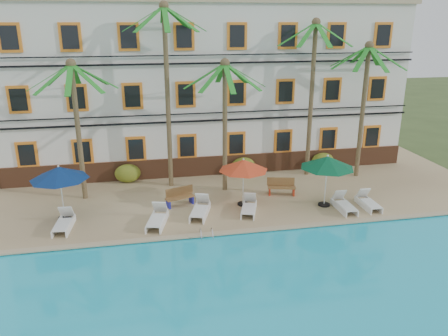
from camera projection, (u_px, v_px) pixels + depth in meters
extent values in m
plane|color=#384C23|center=(237.00, 228.00, 20.56)|extent=(100.00, 100.00, 0.00)
cube|color=tan|center=(218.00, 188.00, 25.17)|extent=(30.00, 12.00, 0.25)
cube|color=#1CB5D4|center=(284.00, 322.00, 14.02)|extent=(26.00, 12.00, 0.20)
cube|color=tan|center=(241.00, 231.00, 19.63)|extent=(30.00, 0.35, 0.06)
cube|color=silver|center=(204.00, 86.00, 28.18)|extent=(25.00, 6.00, 10.00)
cube|color=brown|center=(212.00, 166.00, 26.74)|extent=(25.00, 0.12, 1.20)
cube|color=tan|center=(202.00, 2.00, 26.54)|extent=(25.40, 6.40, 0.25)
cube|color=orange|center=(27.00, 155.00, 24.43)|extent=(1.15, 0.10, 1.50)
cube|color=black|center=(27.00, 155.00, 24.39)|extent=(0.85, 0.04, 1.20)
cube|color=orange|center=(83.00, 152.00, 24.98)|extent=(1.15, 0.10, 1.50)
cube|color=black|center=(83.00, 152.00, 24.93)|extent=(0.85, 0.04, 1.20)
cube|color=orange|center=(136.00, 149.00, 25.52)|extent=(1.15, 0.10, 1.50)
cube|color=black|center=(136.00, 149.00, 25.47)|extent=(0.85, 0.04, 1.20)
cube|color=orange|center=(187.00, 146.00, 26.06)|extent=(1.15, 0.10, 1.50)
cube|color=black|center=(187.00, 147.00, 26.02)|extent=(0.85, 0.04, 1.20)
cube|color=orange|center=(236.00, 144.00, 26.60)|extent=(1.15, 0.10, 1.50)
cube|color=black|center=(236.00, 144.00, 26.56)|extent=(0.85, 0.04, 1.20)
cube|color=orange|center=(283.00, 141.00, 27.15)|extent=(1.15, 0.10, 1.50)
cube|color=black|center=(283.00, 142.00, 27.10)|extent=(0.85, 0.04, 1.20)
cube|color=orange|center=(328.00, 139.00, 27.69)|extent=(1.15, 0.10, 1.50)
cube|color=black|center=(329.00, 139.00, 27.64)|extent=(0.85, 0.04, 1.20)
cube|color=orange|center=(372.00, 137.00, 28.23)|extent=(1.15, 0.10, 1.50)
cube|color=black|center=(372.00, 137.00, 28.19)|extent=(0.85, 0.04, 1.20)
cube|color=orange|center=(19.00, 100.00, 23.44)|extent=(1.15, 0.10, 1.50)
cube|color=black|center=(19.00, 100.00, 23.39)|extent=(0.85, 0.04, 1.20)
cube|color=orange|center=(77.00, 98.00, 23.98)|extent=(1.15, 0.10, 1.50)
cube|color=black|center=(77.00, 98.00, 23.94)|extent=(0.85, 0.04, 1.20)
cube|color=orange|center=(132.00, 96.00, 24.53)|extent=(1.15, 0.10, 1.50)
cube|color=black|center=(132.00, 96.00, 24.48)|extent=(0.85, 0.04, 1.20)
cube|color=orange|center=(186.00, 95.00, 25.07)|extent=(1.15, 0.10, 1.50)
cube|color=black|center=(186.00, 95.00, 25.02)|extent=(0.85, 0.04, 1.20)
cube|color=orange|center=(236.00, 93.00, 25.61)|extent=(1.15, 0.10, 1.50)
cube|color=black|center=(237.00, 93.00, 25.57)|extent=(0.85, 0.04, 1.20)
cube|color=orange|center=(285.00, 91.00, 26.15)|extent=(1.15, 0.10, 1.50)
cube|color=black|center=(286.00, 92.00, 26.11)|extent=(0.85, 0.04, 1.20)
cube|color=orange|center=(332.00, 90.00, 26.70)|extent=(1.15, 0.10, 1.50)
cube|color=black|center=(332.00, 90.00, 26.65)|extent=(0.85, 0.04, 1.20)
cube|color=orange|center=(377.00, 89.00, 27.24)|extent=(1.15, 0.10, 1.50)
cube|color=black|center=(377.00, 89.00, 27.19)|extent=(0.85, 0.04, 1.20)
cube|color=orange|center=(9.00, 38.00, 22.41)|extent=(1.15, 0.10, 1.50)
cube|color=black|center=(9.00, 38.00, 22.37)|extent=(0.85, 0.04, 1.20)
cube|color=orange|center=(70.00, 37.00, 22.96)|extent=(1.15, 0.10, 1.50)
cube|color=black|center=(70.00, 37.00, 22.91)|extent=(0.85, 0.04, 1.20)
cube|color=orange|center=(128.00, 37.00, 23.50)|extent=(1.15, 0.10, 1.50)
cube|color=black|center=(128.00, 37.00, 23.45)|extent=(0.85, 0.04, 1.20)
cube|color=orange|center=(184.00, 36.00, 24.04)|extent=(1.15, 0.10, 1.50)
cube|color=black|center=(184.00, 36.00, 24.00)|extent=(0.85, 0.04, 1.20)
cube|color=orange|center=(237.00, 36.00, 24.59)|extent=(1.15, 0.10, 1.50)
cube|color=black|center=(237.00, 36.00, 24.54)|extent=(0.85, 0.04, 1.20)
cube|color=orange|center=(288.00, 36.00, 25.13)|extent=(1.15, 0.10, 1.50)
cube|color=black|center=(288.00, 36.00, 25.08)|extent=(0.85, 0.04, 1.20)
cube|color=orange|center=(336.00, 35.00, 25.67)|extent=(1.15, 0.10, 1.50)
cube|color=black|center=(337.00, 35.00, 25.63)|extent=(0.85, 0.04, 1.20)
cube|color=orange|center=(383.00, 35.00, 26.22)|extent=(1.15, 0.10, 1.50)
cube|color=black|center=(383.00, 35.00, 26.17)|extent=(0.85, 0.04, 1.20)
cube|color=black|center=(212.00, 120.00, 25.70)|extent=(25.00, 0.08, 0.10)
cube|color=black|center=(212.00, 113.00, 25.55)|extent=(25.00, 0.08, 0.06)
cube|color=black|center=(211.00, 63.00, 24.64)|extent=(25.00, 0.08, 0.10)
cube|color=black|center=(211.00, 55.00, 24.50)|extent=(25.00, 0.08, 0.06)
cylinder|color=brown|center=(79.00, 134.00, 22.29)|extent=(0.26, 0.26, 7.05)
sphere|color=brown|center=(71.00, 63.00, 21.16)|extent=(0.50, 0.50, 0.50)
cube|color=#1C7721|center=(75.00, 74.00, 22.37)|extent=(0.28, 2.18, 1.28)
cube|color=#1C7721|center=(58.00, 75.00, 21.94)|extent=(1.74, 1.74, 1.28)
cube|color=#1C7721|center=(49.00, 77.00, 21.17)|extent=(2.18, 0.28, 1.28)
cube|color=#1C7721|center=(53.00, 79.00, 20.51)|extent=(1.74, 1.74, 1.28)
cube|color=#1C7721|center=(69.00, 79.00, 20.36)|extent=(0.28, 2.18, 1.28)
cube|color=#1C7721|center=(87.00, 78.00, 20.79)|extent=(1.74, 1.74, 1.28)
cube|color=#1C7721|center=(95.00, 76.00, 21.56)|extent=(2.18, 0.28, 1.28)
cube|color=#1C7721|center=(90.00, 74.00, 22.21)|extent=(1.74, 1.74, 1.28)
cylinder|color=brown|center=(168.00, 101.00, 23.64)|extent=(0.26, 0.26, 9.75)
sphere|color=brown|center=(164.00, 6.00, 22.07)|extent=(0.50, 0.50, 0.50)
cube|color=#1C7721|center=(163.00, 19.00, 23.28)|extent=(0.28, 2.18, 1.28)
cube|color=#1C7721|center=(149.00, 19.00, 22.85)|extent=(1.74, 1.74, 1.28)
cube|color=#1C7721|center=(143.00, 19.00, 22.08)|extent=(2.18, 0.28, 1.28)
cube|color=#1C7721|center=(150.00, 19.00, 21.43)|extent=(1.74, 1.74, 1.28)
cube|color=#1C7721|center=(166.00, 19.00, 21.27)|extent=(0.28, 2.18, 1.28)
cube|color=#1C7721|center=(181.00, 19.00, 21.70)|extent=(1.74, 1.74, 1.28)
cube|color=#1C7721|center=(185.00, 19.00, 22.47)|extent=(2.18, 0.28, 1.28)
cube|color=#1C7721|center=(178.00, 19.00, 23.12)|extent=(1.74, 1.74, 1.28)
cylinder|color=brown|center=(225.00, 129.00, 23.49)|extent=(0.26, 0.26, 6.96)
sphere|color=brown|center=(225.00, 63.00, 22.37)|extent=(0.50, 0.50, 0.50)
cube|color=#1C7721|center=(221.00, 73.00, 23.58)|extent=(0.28, 2.18, 1.28)
cube|color=#1C7721|center=(208.00, 74.00, 23.14)|extent=(1.74, 1.74, 1.28)
cube|color=#1C7721|center=(204.00, 76.00, 22.38)|extent=(2.18, 0.28, 1.28)
cube|color=#1C7721|center=(213.00, 78.00, 21.72)|extent=(1.74, 1.74, 1.28)
cube|color=#1C7721|center=(229.00, 78.00, 21.57)|extent=(0.28, 2.18, 1.28)
cube|color=#1C7721|center=(243.00, 77.00, 22.00)|extent=(1.74, 1.74, 1.28)
cube|color=#1C7721|center=(245.00, 75.00, 22.77)|extent=(2.18, 0.28, 1.28)
cube|color=#1C7721|center=(236.00, 73.00, 23.42)|extent=(1.74, 1.74, 1.28)
cylinder|color=brown|center=(311.00, 102.00, 25.63)|extent=(0.26, 0.26, 8.95)
sphere|color=brown|center=(316.00, 22.00, 24.20)|extent=(0.50, 0.50, 0.50)
cube|color=#1C7721|center=(308.00, 33.00, 25.41)|extent=(0.28, 2.18, 1.28)
cube|color=#1C7721|center=(298.00, 34.00, 24.97)|extent=(1.74, 1.74, 1.28)
cube|color=#1C7721|center=(297.00, 34.00, 24.20)|extent=(2.18, 0.28, 1.28)
cube|color=#1C7721|center=(308.00, 34.00, 23.55)|extent=(1.74, 1.74, 1.28)
cube|color=#1C7721|center=(323.00, 35.00, 23.39)|extent=(0.28, 2.18, 1.28)
cube|color=#1C7721|center=(334.00, 34.00, 23.83)|extent=(1.74, 1.74, 1.28)
cube|color=#1C7721|center=(333.00, 34.00, 24.60)|extent=(2.18, 0.28, 1.28)
cube|color=#1C7721|center=(323.00, 34.00, 25.25)|extent=(1.74, 1.74, 1.28)
cylinder|color=brown|center=(362.00, 114.00, 25.57)|extent=(0.26, 0.26, 7.71)
sphere|color=brown|center=(369.00, 45.00, 24.33)|extent=(0.50, 0.50, 0.50)
cube|color=#1C7721|center=(359.00, 56.00, 25.54)|extent=(0.28, 2.18, 1.28)
cube|color=#1C7721|center=(349.00, 56.00, 25.11)|extent=(1.74, 1.74, 1.28)
cube|color=#1C7721|center=(350.00, 57.00, 24.34)|extent=(2.18, 0.28, 1.28)
cube|color=#1C7721|center=(362.00, 58.00, 23.68)|extent=(1.74, 1.74, 1.28)
cube|color=#1C7721|center=(378.00, 59.00, 23.53)|extent=(0.28, 2.18, 1.28)
cube|color=#1C7721|center=(388.00, 58.00, 23.96)|extent=(1.74, 1.74, 1.28)
cube|color=#1C7721|center=(386.00, 57.00, 24.73)|extent=(2.18, 0.28, 1.28)
cube|color=#1C7721|center=(374.00, 56.00, 25.38)|extent=(1.74, 1.74, 1.28)
ellipsoid|color=#1B5618|center=(128.00, 173.00, 25.52)|extent=(1.50, 0.90, 1.10)
ellipsoid|color=#1B5618|center=(243.00, 166.00, 26.78)|extent=(1.50, 0.90, 1.10)
ellipsoid|color=#1B5618|center=(323.00, 161.00, 27.72)|extent=(1.50, 0.90, 1.10)
cylinder|color=black|center=(65.00, 218.00, 20.96)|extent=(0.61, 0.61, 0.09)
cylinder|color=silver|center=(62.00, 193.00, 20.55)|extent=(0.06, 0.06, 2.60)
cone|color=navy|center=(59.00, 173.00, 20.22)|extent=(2.71, 2.71, 0.60)
sphere|color=silver|center=(58.00, 166.00, 20.12)|extent=(0.10, 0.10, 0.10)
cylinder|color=black|center=(243.00, 204.00, 22.55)|extent=(0.56, 0.56, 0.08)
cylinder|color=silver|center=(243.00, 183.00, 22.18)|extent=(0.06, 0.06, 2.41)
cone|color=red|center=(243.00, 165.00, 21.87)|extent=(2.51, 2.51, 0.55)
sphere|color=silver|center=(244.00, 159.00, 21.78)|extent=(0.10, 0.10, 0.10)
cylinder|color=black|center=(324.00, 204.00, 22.47)|extent=(0.61, 0.61, 0.09)
cylinder|color=silver|center=(326.00, 181.00, 22.06)|extent=(0.06, 0.06, 2.62)
cone|color=#074B2C|center=(327.00, 162.00, 21.73)|extent=(2.73, 2.73, 0.60)
sphere|color=silver|center=(328.00, 156.00, 21.62)|extent=(0.10, 0.10, 0.10)
cube|color=white|center=(62.00, 225.00, 19.59)|extent=(0.72, 1.38, 0.06)
cube|color=white|center=(66.00, 212.00, 20.39)|extent=(0.65, 0.54, 0.66)
cube|color=white|center=(57.00, 226.00, 19.86)|extent=(0.22, 1.89, 0.31)
cube|color=white|center=(71.00, 225.00, 19.92)|extent=(0.22, 1.89, 0.31)
cube|color=white|center=(156.00, 220.00, 19.98)|extent=(0.99, 1.53, 0.07)
cube|color=white|center=(160.00, 207.00, 20.82)|extent=(0.76, 0.67, 0.70)
cube|color=white|center=(150.00, 221.00, 20.31)|extent=(0.57, 1.96, 0.33)
cube|color=white|center=(164.00, 222.00, 20.27)|extent=(0.57, 1.96, 0.33)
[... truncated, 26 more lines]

